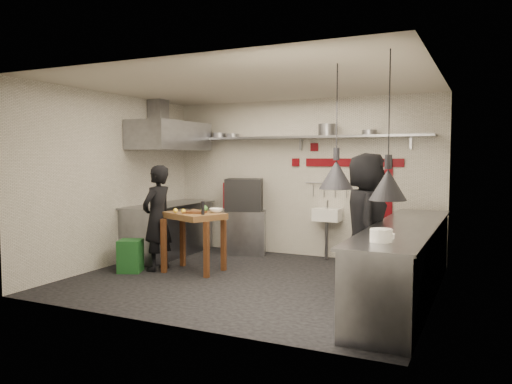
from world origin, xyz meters
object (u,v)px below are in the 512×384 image
at_px(oven_stand, 246,232).
at_px(chef_right, 366,221).
at_px(combi_oven, 244,195).
at_px(prep_table, 194,242).
at_px(chef_left, 157,218).
at_px(green_bin, 130,256).

bearing_deg(oven_stand, chef_right, -51.52).
relative_size(oven_stand, combi_oven, 1.23).
bearing_deg(oven_stand, prep_table, -112.72).
bearing_deg(chef_left, oven_stand, 163.18).
relative_size(chef_left, chef_right, 0.90).
bearing_deg(green_bin, oven_stand, 65.97).
distance_m(combi_oven, chef_left, 1.90).
relative_size(combi_oven, chef_right, 0.36).
distance_m(combi_oven, green_bin, 2.42).
distance_m(oven_stand, combi_oven, 0.69).
height_order(combi_oven, chef_left, chef_left).
bearing_deg(green_bin, combi_oven, 65.54).
distance_m(prep_table, chef_right, 2.68).
bearing_deg(prep_table, chef_left, -141.68).
xyz_separation_m(prep_table, chef_left, (-0.58, -0.15, 0.36)).
height_order(chef_left, chef_right, chef_right).
bearing_deg(prep_table, green_bin, -129.49).
height_order(oven_stand, chef_right, chef_right).
relative_size(oven_stand, green_bin, 1.60).
distance_m(green_bin, prep_table, 1.00).
bearing_deg(combi_oven, oven_stand, 60.61).
xyz_separation_m(oven_stand, prep_table, (-0.07, -1.69, 0.06)).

